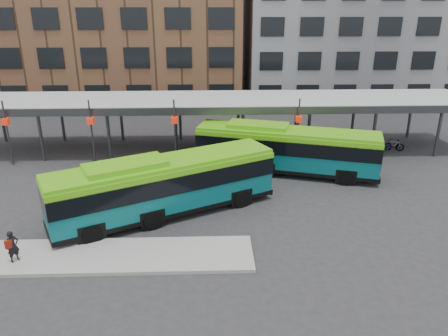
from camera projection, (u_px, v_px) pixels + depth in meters
ground at (220, 225)px, 23.69m from camera, size 120.00×120.00×0.00m
boarding_island at (105, 256)px, 20.68m from camera, size 14.00×3.00×0.18m
canopy at (215, 102)px, 34.24m from camera, size 40.00×6.53×4.80m
building_brick at (124, 3)px, 49.16m from camera, size 26.00×14.00×22.00m
building_grey at (351, 12)px, 50.36m from camera, size 24.00×14.00×20.00m
bus_front at (164, 185)px, 24.22m from camera, size 12.59×8.20×3.51m
bus_rear at (286, 148)px, 30.23m from camera, size 12.66×6.15×3.43m
pedestrian at (13, 246)px, 19.86m from camera, size 0.64×0.66×1.53m
bike_rack at (373, 144)px, 35.20m from camera, size 4.91×1.42×1.08m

